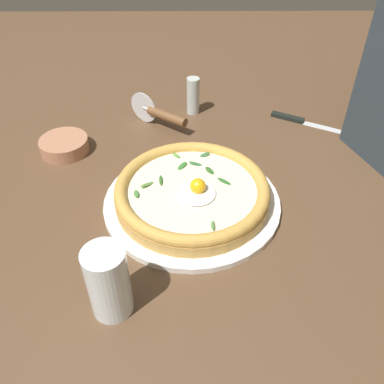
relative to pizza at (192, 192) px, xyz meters
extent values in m
cube|color=brown|center=(0.03, 0.03, -0.05)|extent=(2.40, 2.40, 0.03)
cylinder|color=white|center=(0.00, 0.00, -0.03)|extent=(0.34, 0.34, 0.01)
cylinder|color=tan|center=(0.00, 0.00, -0.01)|extent=(0.29, 0.29, 0.02)
torus|color=gold|center=(0.00, 0.00, 0.01)|extent=(0.29, 0.29, 0.02)
cylinder|color=#F7ECCC|center=(0.00, 0.00, 0.00)|extent=(0.25, 0.25, 0.00)
ellipsoid|color=white|center=(0.01, 0.01, 0.01)|extent=(0.07, 0.07, 0.01)
sphere|color=yellow|center=(0.01, 0.01, 0.02)|extent=(0.03, 0.03, 0.03)
ellipsoid|color=#34752D|center=(-0.07, -0.02, 0.01)|extent=(0.03, 0.02, 0.01)
ellipsoid|color=#33763E|center=(-0.08, 0.01, 0.01)|extent=(0.01, 0.03, 0.01)
ellipsoid|color=#588E40|center=(-0.01, -0.09, 0.01)|extent=(0.03, 0.03, 0.01)
ellipsoid|color=#256222|center=(-0.02, 0.06, 0.01)|extent=(0.02, 0.03, 0.01)
ellipsoid|color=#306222|center=(-0.02, -0.06, 0.01)|extent=(0.03, 0.01, 0.01)
ellipsoid|color=#42823A|center=(0.02, -0.10, 0.01)|extent=(0.03, 0.01, 0.01)
ellipsoid|color=#346A3A|center=(-0.11, 0.03, 0.01)|extent=(0.02, 0.02, 0.01)
ellipsoid|color=#578D45|center=(0.10, 0.03, 0.01)|extent=(0.03, 0.01, 0.01)
ellipsoid|color=#2C591E|center=(-0.05, 0.03, 0.01)|extent=(0.02, 0.02, 0.01)
ellipsoid|color=#54993B|center=(-0.11, -0.03, 0.01)|extent=(0.02, 0.02, 0.00)
cylinder|color=#B37859|center=(-0.18, -0.29, -0.02)|extent=(0.11, 0.11, 0.03)
cylinder|color=silver|center=(-0.31, -0.12, 0.01)|extent=(0.05, 0.06, 0.08)
cylinder|color=silver|center=(-0.31, -0.11, 0.01)|extent=(0.02, 0.02, 0.01)
cylinder|color=brown|center=(-0.27, -0.06, 0.01)|extent=(0.08, 0.10, 0.02)
cube|color=silver|center=(-0.27, 0.34, -0.03)|extent=(0.08, 0.13, 0.00)
cube|color=black|center=(-0.32, 0.24, -0.03)|extent=(0.05, 0.08, 0.01)
cylinder|color=silver|center=(0.23, -0.12, 0.03)|extent=(0.06, 0.06, 0.12)
cylinder|color=#B92739|center=(0.23, -0.12, 0.00)|extent=(0.06, 0.06, 0.06)
cylinder|color=silver|center=(-0.35, 0.00, 0.01)|extent=(0.03, 0.03, 0.09)
camera|label=1|loc=(0.59, 0.00, 0.51)|focal=38.68mm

